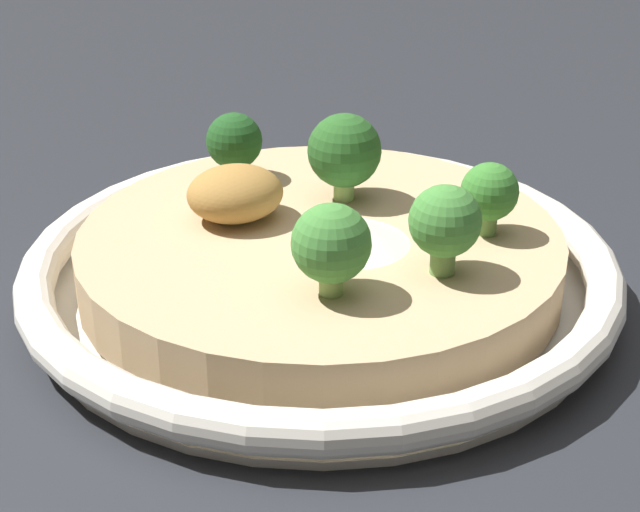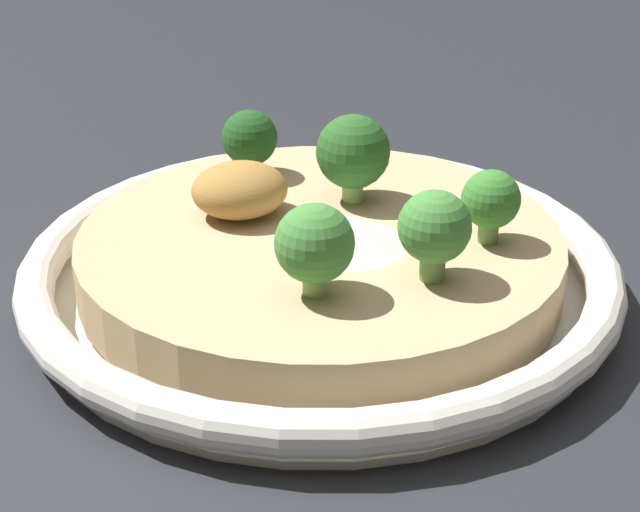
# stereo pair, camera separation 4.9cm
# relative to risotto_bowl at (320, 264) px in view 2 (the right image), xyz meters

# --- Properties ---
(ground_plane) EXTENTS (6.00, 6.00, 0.00)m
(ground_plane) POSITION_rel_risotto_bowl_xyz_m (0.00, 0.00, -0.02)
(ground_plane) COLOR #23262B
(risotto_bowl) EXTENTS (0.30, 0.30, 0.04)m
(risotto_bowl) POSITION_rel_risotto_bowl_xyz_m (0.00, 0.00, 0.00)
(risotto_bowl) COLOR silver
(risotto_bowl) RESTS_ON ground_plane
(cheese_sprinkle) EXTENTS (0.06, 0.06, 0.01)m
(cheese_sprinkle) POSITION_rel_risotto_bowl_xyz_m (-0.01, 0.02, 0.03)
(cheese_sprinkle) COLOR white
(cheese_sprinkle) RESTS_ON risotto_bowl
(crispy_onion_garnish) EXTENTS (0.05, 0.04, 0.03)m
(crispy_onion_garnish) POSITION_rel_risotto_bowl_xyz_m (0.03, -0.03, 0.03)
(crispy_onion_garnish) COLOR #A37538
(crispy_onion_garnish) RESTS_ON risotto_bowl
(broccoli_front_left) EXTENTS (0.04, 0.04, 0.05)m
(broccoli_front_left) POSITION_rel_risotto_bowl_xyz_m (-0.03, -0.03, 0.04)
(broccoli_front_left) COLOR #84A856
(broccoli_front_left) RESTS_ON risotto_bowl
(broccoli_back_right) EXTENTS (0.03, 0.03, 0.04)m
(broccoli_back_right) POSITION_rel_risotto_bowl_xyz_m (0.02, 0.06, 0.04)
(broccoli_back_right) COLOR #84A856
(broccoli_back_right) RESTS_ON risotto_bowl
(broccoli_back_left) EXTENTS (0.03, 0.03, 0.04)m
(broccoli_back_left) POSITION_rel_risotto_bowl_xyz_m (-0.07, 0.03, 0.04)
(broccoli_back_left) COLOR #668E47
(broccoli_back_left) RESTS_ON risotto_bowl
(broccoli_front_right) EXTENTS (0.03, 0.03, 0.04)m
(broccoli_front_right) POSITION_rel_risotto_bowl_xyz_m (0.02, -0.08, 0.04)
(broccoli_front_right) COLOR #668E47
(broccoli_front_right) RESTS_ON risotto_bowl
(broccoli_back) EXTENTS (0.03, 0.03, 0.04)m
(broccoli_back) POSITION_rel_risotto_bowl_xyz_m (-0.03, 0.06, 0.04)
(broccoli_back) COLOR #668E47
(broccoli_back) RESTS_ON risotto_bowl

